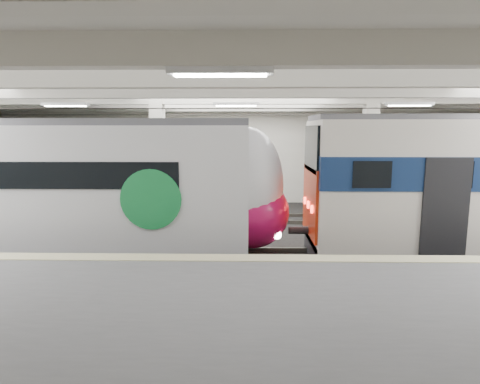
{
  "coord_description": "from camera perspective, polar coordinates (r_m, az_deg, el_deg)",
  "views": [
    {
      "loc": [
        0.42,
        -12.25,
        4.08
      ],
      "look_at": [
        0.16,
        1.0,
        2.0
      ],
      "focal_mm": 30.0,
      "sensor_mm": 36.0,
      "label": 1
    }
  ],
  "objects": [
    {
      "name": "modern_emu",
      "position": [
        13.34,
        -20.53,
        0.06
      ],
      "size": [
        13.55,
        2.8,
        4.38
      ],
      "color": "silver",
      "rests_on": "ground"
    },
    {
      "name": "station_hall",
      "position": [
        10.55,
        -1.13,
        4.37
      ],
      "size": [
        36.0,
        24.0,
        5.75
      ],
      "color": "black",
      "rests_on": "ground"
    },
    {
      "name": "far_train",
      "position": [
        19.74,
        -24.14,
        2.57
      ],
      "size": [
        13.01,
        2.74,
        4.19
      ],
      "rotation": [
        0.0,
        0.0,
        0.01
      ],
      "color": "silver",
      "rests_on": "ground"
    }
  ]
}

